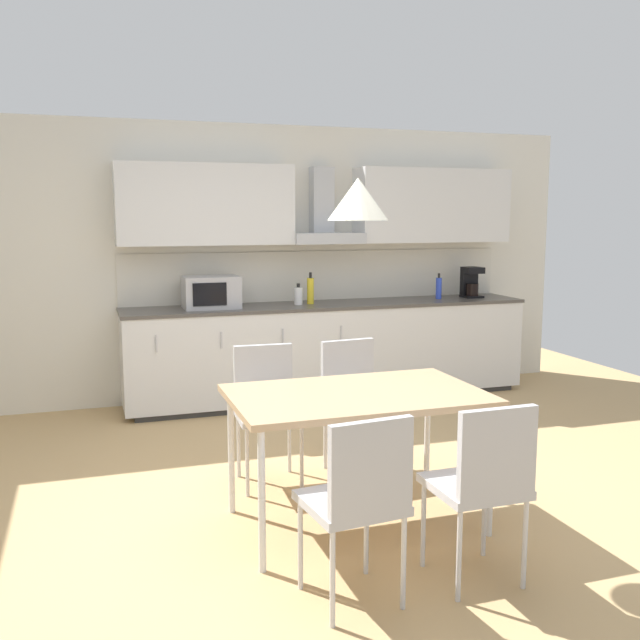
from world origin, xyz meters
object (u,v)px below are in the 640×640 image
(microwave, at_px, (211,292))
(bottle_white, at_px, (298,296))
(coffee_maker, at_px, (471,282))
(bottle_yellow, at_px, (310,290))
(chair_far_right, at_px, (354,392))
(chair_near_right, at_px, (484,475))
(chair_far_left, at_px, (266,399))
(dining_table, at_px, (356,401))
(chair_near_left, at_px, (360,491))
(bottle_blue, at_px, (439,288))
(pendant_lamp, at_px, (358,199))

(microwave, xyz_separation_m, bottle_white, (0.79, -0.00, -0.06))
(coffee_maker, distance_m, bottle_yellow, 1.67)
(chair_far_right, relative_size, chair_near_right, 1.00)
(chair_far_left, xyz_separation_m, chair_near_right, (0.61, -1.62, 0.00))
(chair_far_left, height_order, chair_near_right, same)
(microwave, bearing_deg, coffee_maker, 0.58)
(microwave, xyz_separation_m, dining_table, (0.33, -2.65, -0.33))
(chair_near_left, xyz_separation_m, chair_far_left, (-0.00, 1.62, 0.00))
(bottle_blue, xyz_separation_m, bottle_yellow, (-1.30, 0.01, 0.02))
(dining_table, bearing_deg, microwave, 97.08)
(bottle_white, bearing_deg, pendant_lamp, -99.95)
(coffee_maker, bearing_deg, dining_table, -130.06)
(pendant_lamp, bearing_deg, microwave, 97.08)
(bottle_yellow, relative_size, chair_far_left, 0.33)
(microwave, height_order, coffee_maker, coffee_maker)
(microwave, bearing_deg, pendant_lamp, -82.92)
(bottle_yellow, xyz_separation_m, chair_near_left, (-0.88, -3.48, -0.49))
(bottle_white, relative_size, bottle_yellow, 0.67)
(chair_far_right, bearing_deg, bottle_blue, 49.32)
(chair_near_left, xyz_separation_m, pendant_lamp, (0.30, 0.81, 1.25))
(chair_far_right, xyz_separation_m, chair_near_right, (0.01, -1.62, 0.00))
(dining_table, relative_size, chair_near_left, 1.57)
(microwave, height_order, chair_far_left, microwave)
(bottle_white, xyz_separation_m, chair_near_right, (-0.16, -3.46, -0.45))
(microwave, distance_m, chair_far_left, 1.91)
(chair_far_right, xyz_separation_m, chair_near_left, (-0.60, -1.62, 0.00))
(bottle_blue, relative_size, chair_near_right, 0.29)
(chair_far_left, relative_size, pendant_lamp, 2.72)
(chair_far_right, bearing_deg, microwave, 108.79)
(bottle_blue, distance_m, chair_far_right, 2.49)
(dining_table, relative_size, pendant_lamp, 4.26)
(chair_near_left, bearing_deg, chair_far_right, 69.74)
(microwave, xyz_separation_m, chair_near_right, (0.64, -3.46, -0.50))
(bottle_yellow, bearing_deg, pendant_lamp, -102.38)
(bottle_yellow, bearing_deg, chair_near_left, -104.26)
(chair_near_left, relative_size, pendant_lamp, 2.72)
(bottle_yellow, height_order, chair_near_left, bottle_yellow)
(bottle_white, bearing_deg, chair_far_left, -112.62)
(chair_near_left, bearing_deg, coffee_maker, 53.81)
(chair_far_left, distance_m, chair_near_right, 1.73)
(bottle_yellow, distance_m, chair_near_left, 3.62)
(coffee_maker, bearing_deg, bottle_blue, -176.94)
(bottle_white, relative_size, dining_table, 0.14)
(chair_near_left, bearing_deg, bottle_blue, 57.75)
(bottle_yellow, bearing_deg, chair_far_right, -98.78)
(dining_table, xyz_separation_m, chair_near_right, (0.31, -0.81, -0.17))
(coffee_maker, relative_size, bottle_blue, 1.21)
(bottle_blue, xyz_separation_m, pendant_lamp, (-1.89, -2.66, 0.78))
(microwave, bearing_deg, bottle_yellow, 1.05)
(bottle_blue, relative_size, chair_far_right, 0.29)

